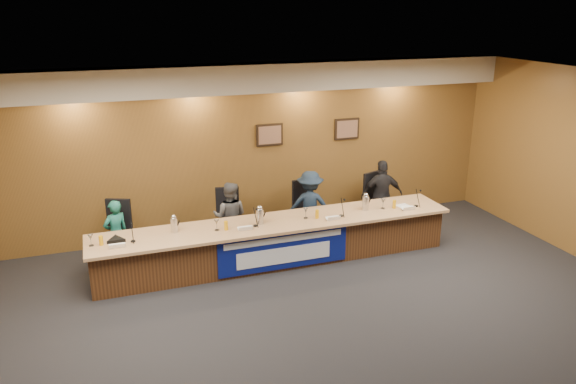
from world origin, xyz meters
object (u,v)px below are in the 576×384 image
office_chair_b (229,223)px  carafe_left (174,225)px  panelist_a (116,233)px  panelist_d (382,195)px  panelist_b (230,217)px  office_chair_c (308,213)px  office_chair_a (116,237)px  carafe_mid (260,217)px  speakerphone (116,240)px  dais_body (276,243)px  banner (284,250)px  carafe_right (365,203)px  office_chair_d (379,204)px  panelist_c (310,205)px

office_chair_b → carafe_left: 1.38m
panelist_a → carafe_left: panelist_a is taller
office_chair_b → panelist_d: bearing=7.4°
panelist_b → office_chair_c: size_ratio=2.63×
office_chair_a → carafe_mid: carafe_mid is taller
panelist_a → office_chair_c: panelist_a is taller
carafe_mid → panelist_d: bearing=16.2°
panelist_a → speakerphone: bearing=63.6°
dais_body → speakerphone: bearing=-179.7°
office_chair_a → carafe_mid: 2.45m
dais_body → panelist_d: bearing=17.1°
dais_body → banner: banner is taller
dais_body → panelist_a: panelist_a is taller
panelist_d → office_chair_c: 1.51m
office_chair_c → carafe_right: 1.21m
panelist_a → carafe_left: (0.87, -0.68, 0.29)m
banner → office_chair_d: size_ratio=4.58×
banner → speakerphone: bearing=171.1°
dais_body → panelist_d: 2.53m
banner → carafe_mid: carafe_mid is taller
panelist_a → carafe_mid: size_ratio=4.60×
office_chair_a → speakerphone: 0.90m
dais_body → carafe_right: carafe_right is taller
dais_body → carafe_mid: bearing=-171.1°
panelist_b → panelist_d: 3.01m
office_chair_b → panelist_c: bearing=5.6°
dais_body → office_chair_c: dais_body is taller
office_chair_a → office_chair_d: same height
banner → office_chair_a: banner is taller
carafe_mid → panelist_b: bearing=112.1°
panelist_a → speakerphone: (-0.03, -0.75, 0.20)m
panelist_a → panelist_c: size_ratio=0.88×
banner → panelist_a: panelist_a is taller
panelist_c → speakerphone: panelist_c is taller
speakerphone → office_chair_c: bearing=13.7°
panelist_a → carafe_mid: panelist_a is taller
banner → office_chair_d: bearing=27.6°
carafe_left → carafe_mid: carafe_mid is taller
panelist_b → office_chair_a: (-1.94, 0.10, -0.15)m
office_chair_b → carafe_right: (2.25, -0.87, 0.40)m
dais_body → panelist_c: panelist_c is taller
carafe_left → speakerphone: 0.90m
panelist_d → carafe_left: (-4.07, -0.68, 0.18)m
banner → office_chair_b: banner is taller
panelist_b → speakerphone: size_ratio=3.95×
panelist_b → office_chair_b: size_ratio=2.63×
panelist_c → carafe_right: 1.09m
office_chair_b → panelist_b: bearing=-80.7°
panelist_c → carafe_left: panelist_c is taller
carafe_left → speakerphone: bearing=-175.9°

